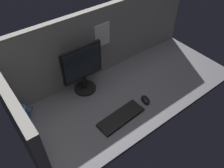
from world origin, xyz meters
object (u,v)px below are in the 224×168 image
Objects in this scene: monitor at (83,68)px; mouse at (145,100)px; keyboard at (121,117)px; mug_ceramic_blue at (23,113)px.

monitor reaches higher than mouse.
keyboard is 3.85× the size of mouse.
mug_ceramic_blue is at bearing 139.16° from keyboard.
mouse is (30.40, -41.28, -20.34)cm from monitor.
mouse reaches higher than keyboard.
keyboard is at bearing -37.09° from mug_ceramic_blue.
mug_ceramic_blue reaches higher than keyboard.
monitor is 47.70cm from keyboard.
mouse is (26.05, 1.30, 0.70)cm from keyboard.
monitor is 54.36cm from mug_ceramic_blue.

